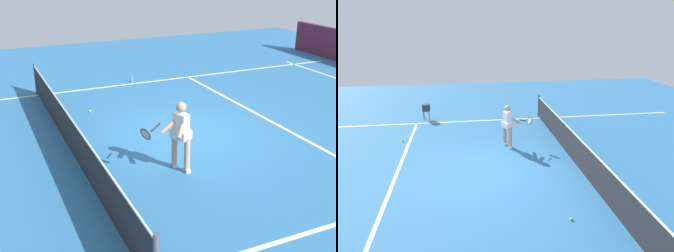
# 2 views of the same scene
# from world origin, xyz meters

# --- Properties ---
(ground_plane) EXTENTS (26.55, 26.55, 0.00)m
(ground_plane) POSITION_xyz_m (0.00, 0.00, 0.00)
(ground_plane) COLOR teal
(service_line_marking) EXTENTS (9.82, 0.10, 0.01)m
(service_line_marking) POSITION_xyz_m (0.00, -2.67, 0.00)
(service_line_marking) COLOR white
(service_line_marking) RESTS_ON ground
(sideline_left_marking) EXTENTS (0.10, 18.42, 0.01)m
(sideline_left_marking) POSITION_xyz_m (-4.91, 0.00, 0.00)
(sideline_left_marking) COLOR white
(sideline_left_marking) RESTS_ON ground
(sideline_right_marking) EXTENTS (0.10, 18.42, 0.01)m
(sideline_right_marking) POSITION_xyz_m (4.91, 0.00, 0.00)
(sideline_right_marking) COLOR white
(sideline_right_marking) RESTS_ON ground
(court_net) EXTENTS (10.50, 0.08, 1.02)m
(court_net) POSITION_xyz_m (0.00, 2.91, 0.48)
(court_net) COLOR #4C4C51
(court_net) RESTS_ON ground
(tennis_player) EXTENTS (0.67, 1.11, 1.55)m
(tennis_player) POSITION_xyz_m (-1.89, 0.96, 0.85)
(tennis_player) COLOR tan
(tennis_player) RESTS_ON ground
(tennis_ball_mid) EXTENTS (0.07, 0.07, 0.07)m
(tennis_ball_mid) POSITION_xyz_m (2.58, 1.79, 0.03)
(tennis_ball_mid) COLOR #D1E533
(tennis_ball_mid) RESTS_ON ground
(water_bottle) EXTENTS (0.07, 0.07, 0.24)m
(water_bottle) POSITION_xyz_m (5.14, -0.47, 0.12)
(water_bottle) COLOR #4C9EE5
(water_bottle) RESTS_ON ground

